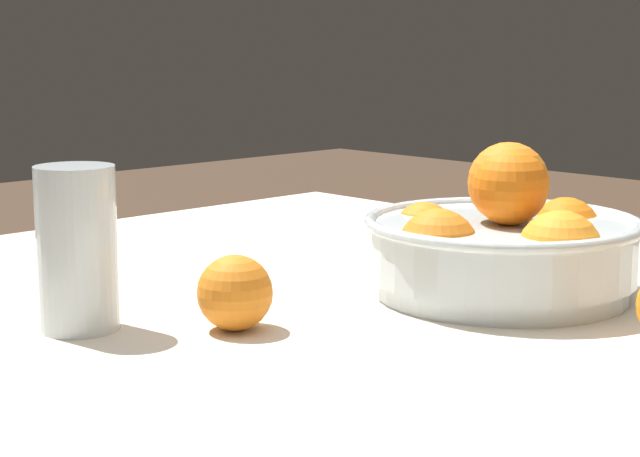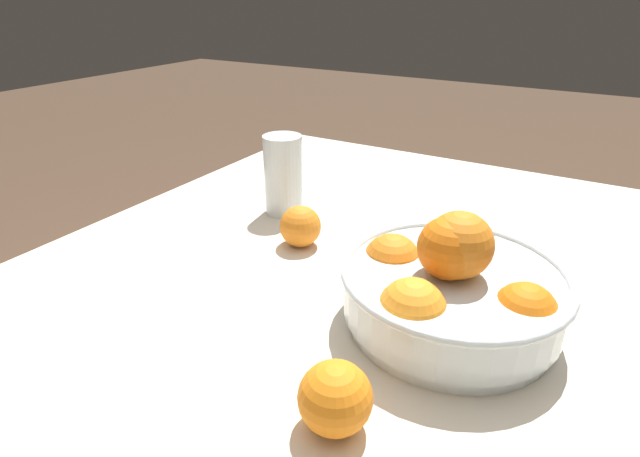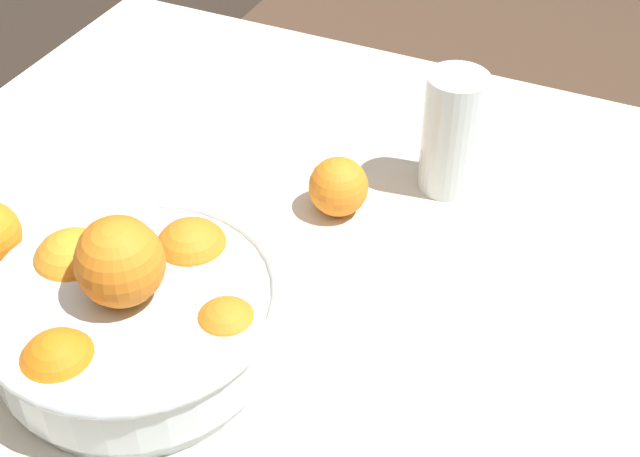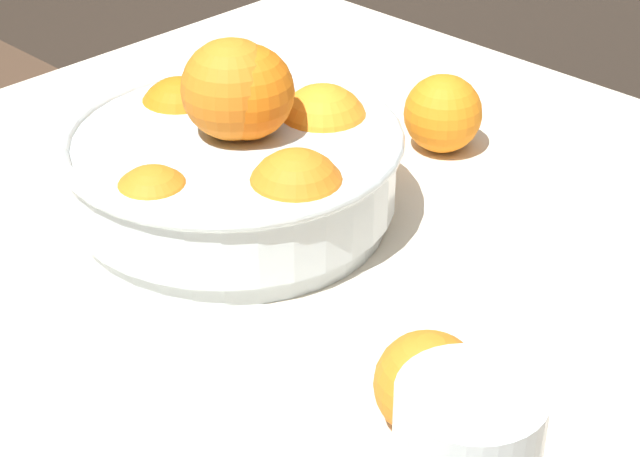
{
  "view_description": "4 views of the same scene",
  "coord_description": "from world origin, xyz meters",
  "views": [
    {
      "loc": [
        0.75,
        0.76,
        1.0
      ],
      "look_at": [
        0.01,
        0.0,
        0.81
      ],
      "focal_mm": 60.0,
      "sensor_mm": 36.0,
      "label": 1
    },
    {
      "loc": [
        -0.27,
        0.65,
        1.13
      ],
      "look_at": [
        0.09,
        0.05,
        0.78
      ],
      "focal_mm": 28.0,
      "sensor_mm": 36.0,
      "label": 2
    },
    {
      "loc": [
        -0.61,
        -0.3,
        1.4
      ],
      "look_at": [
        0.02,
        -0.01,
        0.81
      ],
      "focal_mm": 50.0,
      "sensor_mm": 36.0,
      "label": 3
    },
    {
      "loc": [
        0.46,
        -0.4,
        1.21
      ],
      "look_at": [
        0.02,
        0.05,
        0.82
      ],
      "focal_mm": 60.0,
      "sensor_mm": 36.0,
      "label": 4
    }
  ],
  "objects": [
    {
      "name": "fruit_bowl",
      "position": [
        -0.14,
        0.11,
        0.78
      ],
      "size": [
        0.29,
        0.29,
        0.16
      ],
      "color": "silver",
      "rests_on": "dining_table"
    },
    {
      "name": "juice_glass",
      "position": [
        0.24,
        -0.08,
        0.8
      ],
      "size": [
        0.07,
        0.07,
        0.15
      ],
      "color": "#F4A314",
      "rests_on": "dining_table"
    },
    {
      "name": "dining_table",
      "position": [
        0.0,
        0.0,
        0.65
      ],
      "size": [
        1.04,
        1.14,
        0.73
      ],
      "color": "beige",
      "rests_on": "ground_plane"
    },
    {
      "name": "orange_loose_front",
      "position": [
        0.14,
        0.02,
        0.76
      ],
      "size": [
        0.07,
        0.07,
        0.07
      ],
      "primitive_type": "sphere",
      "color": "orange",
      "rests_on": "dining_table"
    }
  ]
}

